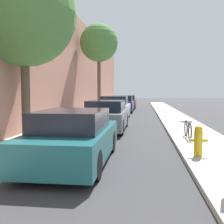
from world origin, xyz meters
The scene contains 13 objects.
ground_plane centered at (0.00, 16.00, 0.00)m, with size 120.00×120.00×0.00m, color #333335.
sidewalk_left centered at (-2.90, 16.00, 0.06)m, with size 2.00×52.00×0.12m.
sidewalk_right centered at (2.90, 16.00, 0.06)m, with size 2.00×52.00×0.12m.
building_facade_left centered at (-4.25, 16.00, 3.60)m, with size 0.70×52.00×7.21m.
parked_car_teal centered at (-0.83, 6.21, 0.63)m, with size 1.74×4.08×1.32m.
parked_car_grey centered at (-0.80, 11.81, 0.66)m, with size 1.75×4.36×1.38m.
parked_car_silver centered at (-0.98, 16.99, 0.71)m, with size 1.78×4.43×1.50m.
parked_car_navy centered at (-0.96, 22.92, 0.70)m, with size 1.86×3.94×1.45m.
parked_car_maroon centered at (-0.87, 27.49, 0.69)m, with size 1.80×3.98×1.42m.
street_tree_near centered at (-3.38, 9.03, 4.52)m, with size 3.74×3.74×6.28m.
street_tree_far centered at (-2.38, 18.98, 5.28)m, with size 2.75×2.75×6.57m.
fire_hydrant centered at (2.28, 6.78, 0.53)m, with size 0.45×0.21×0.79m.
bicycle centered at (2.45, 9.44, 0.43)m, with size 0.44×1.47×0.60m.
Camera 1 is at (0.89, -0.08, 1.76)m, focal length 42.17 mm.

